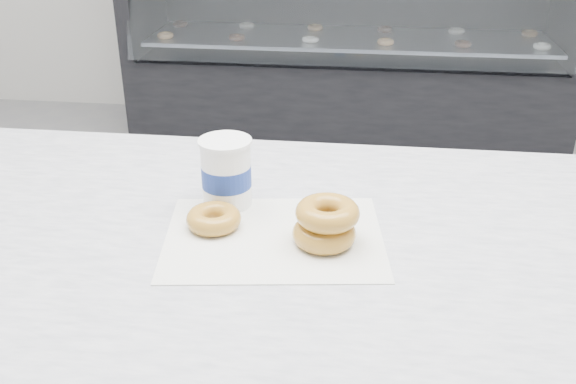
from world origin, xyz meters
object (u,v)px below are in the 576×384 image
display_case (348,54)px  donut_single (214,218)px  donut_stack (326,223)px  coffee_cup (226,172)px

display_case → donut_single: size_ratio=27.09×
display_case → donut_stack: size_ratio=17.25×
donut_single → coffee_cup: size_ratio=0.74×
display_case → coffee_cup: 2.68m
donut_single → donut_stack: (0.18, -0.03, 0.02)m
donut_stack → coffee_cup: 0.21m
donut_single → display_case: bearing=87.3°
display_case → donut_stack: (0.05, -2.75, 0.44)m
display_case → donut_stack: bearing=-88.9°
donut_single → donut_stack: bearing=-8.4°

